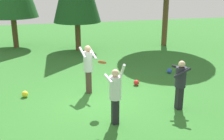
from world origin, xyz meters
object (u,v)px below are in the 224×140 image
at_px(person_bystander, 180,81).
at_px(person_thrower, 115,92).
at_px(frisbee, 102,62).
at_px(ball_blue, 169,71).
at_px(ball_red, 136,83).
at_px(person_catcher, 88,65).
at_px(ball_yellow, 25,94).

bearing_deg(person_bystander, person_thrower, 29.54).
xyz_separation_m(frisbee, ball_blue, (3.72, 2.60, -1.40)).
relative_size(person_bystander, ball_blue, 7.38).
bearing_deg(ball_blue, ball_red, -151.83).
xyz_separation_m(person_catcher, ball_yellow, (-2.28, 0.17, -0.95)).
distance_m(person_catcher, frisbee, 1.38).
xyz_separation_m(person_catcher, frisbee, (0.22, -1.29, 0.44)).
bearing_deg(person_thrower, ball_blue, -47.64).
relative_size(person_catcher, person_bystander, 1.11).
distance_m(person_catcher, ball_blue, 4.26).
bearing_deg(person_catcher, person_bystander, 40.75).
distance_m(person_bystander, ball_blue, 3.79).
bearing_deg(person_thrower, person_catcher, 2.82).
distance_m(person_thrower, ball_red, 3.35).
height_order(ball_blue, ball_yellow, ball_yellow).
height_order(person_thrower, frisbee, person_thrower).
bearing_deg(ball_red, person_catcher, -172.48).
bearing_deg(ball_blue, person_bystander, -111.98).
xyz_separation_m(person_bystander, ball_blue, (1.38, 3.43, -0.84)).
relative_size(person_thrower, ball_blue, 8.31).
bearing_deg(frisbee, ball_red, 41.51).
xyz_separation_m(person_thrower, ball_yellow, (-2.59, 2.69, -0.87)).
relative_size(person_thrower, person_catcher, 1.02).
xyz_separation_m(person_bystander, ball_yellow, (-4.84, 2.29, -0.84)).
xyz_separation_m(person_catcher, person_bystander, (2.55, -2.11, -0.12)).
distance_m(person_bystander, frisbee, 2.54).
bearing_deg(person_thrower, frisbee, -0.00).
bearing_deg(person_thrower, ball_red, -35.07).
bearing_deg(ball_blue, person_catcher, -161.54).
bearing_deg(person_thrower, ball_yellow, 39.80).
bearing_deg(ball_red, person_thrower, -120.91).
height_order(person_thrower, person_bystander, person_thrower).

